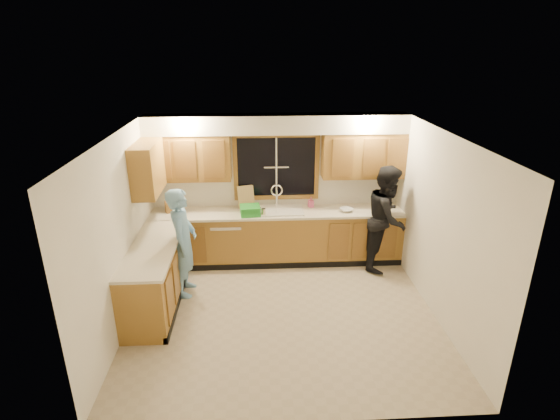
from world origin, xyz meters
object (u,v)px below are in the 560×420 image
at_px(sink, 277,214).
at_px(dish_crate, 250,210).
at_px(woman, 387,218).
at_px(dishwasher, 228,240).
at_px(knife_block, 169,207).
at_px(soap_bottle, 311,202).
at_px(man, 183,242).
at_px(stove, 146,298).
at_px(bowl, 346,210).

relative_size(sink, dish_crate, 2.71).
bearing_deg(woman, dishwasher, 111.94).
relative_size(knife_block, dish_crate, 0.62).
distance_m(sink, dishwasher, 0.96).
bearing_deg(soap_bottle, knife_block, -177.05).
distance_m(man, dish_crate, 1.28).
height_order(woman, knife_block, woman).
distance_m(dish_crate, soap_bottle, 1.07).
relative_size(dishwasher, knife_block, 4.16).
bearing_deg(stove, knife_block, 89.83).
bearing_deg(bowl, soap_bottle, 157.36).
bearing_deg(soap_bottle, woman, -21.03).
height_order(soap_bottle, bowl, soap_bottle).
bearing_deg(sink, knife_block, 178.89).
relative_size(man, woman, 0.94).
distance_m(dishwasher, knife_block, 1.12).
distance_m(sink, man, 1.72).
height_order(sink, stove, sink).
distance_m(knife_block, soap_bottle, 2.38).
relative_size(stove, woman, 0.51).
xyz_separation_m(sink, man, (-1.43, -0.95, -0.04)).
bearing_deg(woman, dish_crate, 113.87).
xyz_separation_m(stove, knife_block, (0.01, 1.86, 0.57)).
bearing_deg(sink, man, -146.37).
bearing_deg(knife_block, woman, -30.59).
distance_m(woman, bowl, 0.67).
bearing_deg(man, bowl, -69.68).
relative_size(stove, bowl, 4.24).
relative_size(sink, woman, 0.49).
relative_size(woman, knife_block, 8.89).
relative_size(sink, man, 0.52).
distance_m(dish_crate, bowl, 1.60).
xyz_separation_m(dishwasher, stove, (-0.95, -1.81, 0.04)).
height_order(man, bowl, man).
bearing_deg(soap_bottle, bowl, -22.64).
relative_size(man, soap_bottle, 9.22).
bearing_deg(soap_bottle, sink, -164.89).
bearing_deg(soap_bottle, dishwasher, -173.15).
xyz_separation_m(man, dish_crate, (0.98, 0.82, 0.17)).
xyz_separation_m(knife_block, dish_crate, (1.34, -0.17, -0.02)).
bearing_deg(woman, man, 129.61).
relative_size(sink, dishwasher, 1.05).
bearing_deg(stove, sink, 45.39).
bearing_deg(man, soap_bottle, -59.49).
xyz_separation_m(sink, soap_bottle, (0.58, 0.16, 0.14)).
bearing_deg(dishwasher, dish_crate, -16.65).
distance_m(knife_block, dish_crate, 1.35).
bearing_deg(stove, soap_bottle, 39.75).
relative_size(stove, man, 0.54).
relative_size(man, knife_block, 8.39).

